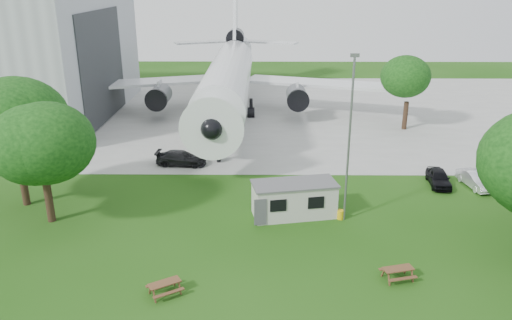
{
  "coord_description": "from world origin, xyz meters",
  "views": [
    {
      "loc": [
        2.04,
        -26.89,
        16.78
      ],
      "look_at": [
        1.69,
        8.0,
        4.0
      ],
      "focal_mm": 35.0,
      "sensor_mm": 36.0,
      "label": 1
    }
  ],
  "objects_px": {
    "airliner": "(229,75)",
    "picnic_west": "(165,294)",
    "site_cabin": "(294,199)",
    "picnic_east": "(397,279)"
  },
  "relations": [
    {
      "from": "airliner",
      "to": "picnic_east",
      "type": "bearing_deg",
      "value": -72.0
    },
    {
      "from": "site_cabin",
      "to": "picnic_east",
      "type": "xyz_separation_m",
      "value": [
        5.6,
        -8.44,
        -1.31
      ]
    },
    {
      "from": "airliner",
      "to": "picnic_west",
      "type": "height_order",
      "value": "airliner"
    },
    {
      "from": "site_cabin",
      "to": "picnic_west",
      "type": "height_order",
      "value": "site_cabin"
    },
    {
      "from": "site_cabin",
      "to": "picnic_east",
      "type": "relative_size",
      "value": 3.86
    },
    {
      "from": "picnic_west",
      "to": "site_cabin",
      "type": "bearing_deg",
      "value": 20.42
    },
    {
      "from": "picnic_east",
      "to": "picnic_west",
      "type": "bearing_deg",
      "value": 172.48
    },
    {
      "from": "airliner",
      "to": "picnic_west",
      "type": "bearing_deg",
      "value": -91.94
    },
    {
      "from": "airliner",
      "to": "picnic_east",
      "type": "height_order",
      "value": "airliner"
    },
    {
      "from": "picnic_east",
      "to": "site_cabin",
      "type": "bearing_deg",
      "value": 109.25
    }
  ]
}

